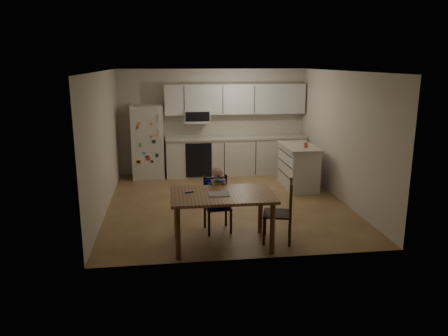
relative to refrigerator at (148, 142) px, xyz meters
name	(u,v)px	position (x,y,z in m)	size (l,w,h in m)	color
room	(223,135)	(1.55, -1.67, 0.40)	(4.52, 5.01, 2.51)	brown
refrigerator	(148,142)	(0.00, 0.00, 0.00)	(0.72, 0.70, 1.70)	silver
kitchen_run	(234,138)	(2.05, 0.09, 0.03)	(3.37, 0.62, 2.15)	silver
kitchen_island	(298,166)	(3.24, -1.28, -0.39)	(0.65, 1.25, 0.92)	silver
red_cup	(306,145)	(3.30, -1.53, 0.13)	(0.09, 0.09, 0.11)	#E3592B
dining_table	(222,201)	(1.21, -4.13, -0.16)	(1.50, 0.96, 0.80)	brown
napkin	(219,194)	(1.16, -4.15, -0.04)	(0.30, 0.26, 0.01)	#AFAFB4
toddler_spoon	(189,192)	(0.73, -4.02, -0.04)	(0.02, 0.02, 0.12)	#0A0BD3
chair_booster	(217,193)	(1.20, -3.52, -0.22)	(0.43, 0.43, 1.04)	black
chair_side	(284,208)	(2.15, -4.10, -0.31)	(0.52, 0.52, 0.95)	black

